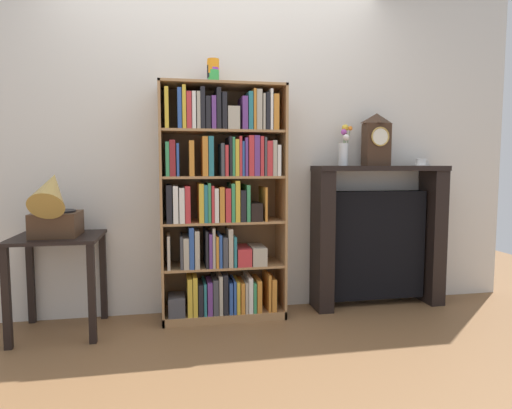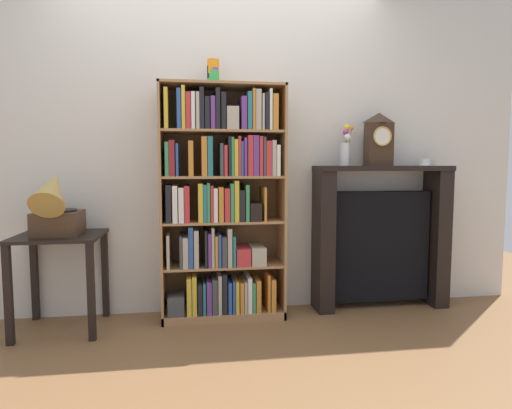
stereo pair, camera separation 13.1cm
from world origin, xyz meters
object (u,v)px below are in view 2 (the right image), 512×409
(gramophone, at_px, (55,206))
(flower_vase, at_px, (346,147))
(cup_stack, at_px, (213,72))
(teacup_with_saucer, at_px, (425,163))
(side_table_left, at_px, (60,257))
(fireplace_mantel, at_px, (380,238))
(mantel_clock, at_px, (379,139))
(bookshelf, at_px, (222,206))

(gramophone, distance_m, flower_vase, 2.14)
(cup_stack, xyz_separation_m, teacup_with_saucer, (1.68, 0.00, -0.65))
(side_table_left, relative_size, gramophone, 1.34)
(fireplace_mantel, distance_m, teacup_with_saucer, 0.70)
(side_table_left, distance_m, fireplace_mantel, 2.40)
(gramophone, height_order, teacup_with_saucer, teacup_with_saucer)
(fireplace_mantel, bearing_deg, flower_vase, -176.91)
(side_table_left, distance_m, teacup_with_saucer, 2.83)
(fireplace_mantel, height_order, mantel_clock, mantel_clock)
(flower_vase, bearing_deg, cup_stack, -179.59)
(fireplace_mantel, relative_size, teacup_with_saucer, 8.12)
(flower_vase, height_order, teacup_with_saucer, flower_vase)
(cup_stack, bearing_deg, teacup_with_saucer, 0.02)
(side_table_left, xyz_separation_m, fireplace_mantel, (2.40, 0.15, 0.04))
(flower_vase, bearing_deg, fireplace_mantel, 3.09)
(fireplace_mantel, bearing_deg, cup_stack, -178.97)
(bookshelf, bearing_deg, fireplace_mantel, 2.76)
(bookshelf, height_order, fireplace_mantel, bookshelf)
(fireplace_mantel, xyz_separation_m, mantel_clock, (-0.04, -0.03, 0.79))
(teacup_with_saucer, bearing_deg, cup_stack, -179.98)
(cup_stack, bearing_deg, side_table_left, -173.29)
(gramophone, xyz_separation_m, teacup_with_saucer, (2.75, 0.19, 0.29))
(fireplace_mantel, bearing_deg, gramophone, -175.02)
(mantel_clock, bearing_deg, gramophone, -175.56)
(cup_stack, xyz_separation_m, side_table_left, (-1.07, -0.13, -1.30))
(gramophone, height_order, fireplace_mantel, gramophone)
(cup_stack, height_order, flower_vase, cup_stack)
(cup_stack, height_order, fireplace_mantel, cup_stack)
(mantel_clock, bearing_deg, teacup_with_saucer, 0.36)
(bookshelf, xyz_separation_m, cup_stack, (-0.05, 0.04, 0.97))
(bookshelf, relative_size, gramophone, 3.45)
(flower_vase, relative_size, teacup_with_saucer, 2.32)
(flower_vase, distance_m, teacup_with_saucer, 0.67)
(mantel_clock, distance_m, flower_vase, 0.27)
(cup_stack, relative_size, mantel_clock, 0.45)
(gramophone, bearing_deg, flower_vase, 5.26)
(mantel_clock, height_order, flower_vase, mantel_clock)
(mantel_clock, bearing_deg, side_table_left, -176.99)
(fireplace_mantel, height_order, flower_vase, flower_vase)
(teacup_with_saucer, bearing_deg, fireplace_mantel, 176.24)
(bookshelf, distance_m, teacup_with_saucer, 1.66)
(bookshelf, xyz_separation_m, fireplace_mantel, (1.27, 0.06, -0.29))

